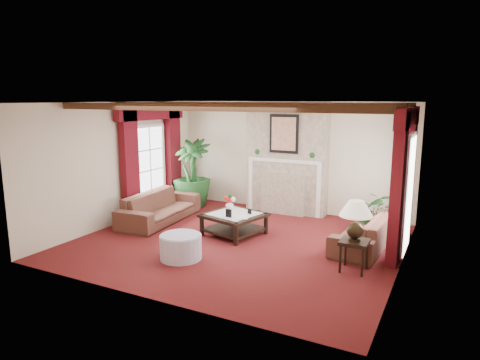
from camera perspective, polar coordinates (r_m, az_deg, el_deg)
The scene contains 23 objects.
floor at distance 8.52m, azimuth -0.16°, elevation -8.19°, with size 6.00×6.00×0.00m, color #410B0F.
ceiling at distance 8.05m, azimuth -0.17°, elevation 10.29°, with size 6.00×6.00×0.00m, color white.
back_wall at distance 10.66m, azimuth 6.65°, elevation 3.09°, with size 6.00×0.02×2.70m, color beige.
left_wall at distance 9.90m, azimuth -15.79°, elevation 2.15°, with size 0.02×5.50×2.70m, color beige.
right_wall at distance 7.32m, azimuth 21.17°, elevation -1.14°, with size 0.02×5.50×2.70m, color beige.
ceiling_beams at distance 8.05m, azimuth -0.17°, elevation 9.87°, with size 6.00×3.00×0.12m, color #382011, non-canonical shape.
fireplace at distance 10.38m, azimuth 6.42°, elevation 10.36°, with size 2.00×0.52×2.70m, color tan, non-canonical shape.
french_door_left at distance 10.55m, azimuth -12.18°, elevation 7.09°, with size 0.10×1.10×2.16m, color white, non-canonical shape.
french_door_right at distance 8.21m, azimuth 22.11°, elevation 5.53°, with size 0.10×1.10×2.16m, color white, non-canonical shape.
curtains_left at distance 10.46m, azimuth -11.80°, elevation 9.38°, with size 0.20×2.40×2.55m, color #4E0A15, non-canonical shape.
curtains_right at distance 8.20m, azimuth 21.55°, elevation 8.51°, with size 0.20×2.40×2.55m, color #4E0A15, non-canonical shape.
sofa_left at distance 9.93m, azimuth -10.64°, elevation -2.93°, with size 0.84×2.32×0.89m, color #330E13.
sofa_right at distance 8.46m, azimuth 16.29°, elevation -5.92°, with size 0.72×2.08×0.80m, color #330E13.
potted_palm at distance 11.18m, azimuth -6.41°, elevation -1.02°, with size 1.03×1.78×0.98m, color black.
small_plant at distance 9.26m, azimuth 17.73°, elevation -4.81°, with size 0.97×1.05×0.72m, color black.
coffee_table at distance 8.87m, azimuth -0.80°, elevation -5.91°, with size 1.08×1.08×0.44m, color black, non-canonical shape.
side_table at distance 7.30m, azimuth 14.92°, elevation -9.72°, with size 0.44×0.44×0.52m, color black, non-canonical shape.
ottoman at distance 7.65m, azimuth -7.90°, elevation -8.84°, with size 0.73×0.73×0.43m, color #B1AAC1.
table_lamp at distance 7.11m, azimuth 15.16°, elevation -5.19°, with size 0.53×0.53×0.68m, color black, non-canonical shape.
flower_vase at distance 9.19m, azimuth -1.39°, elevation -3.31°, with size 0.22×0.22×0.18m, color silver.
book at distance 8.44m, azimuth -0.56°, elevation -4.18°, with size 0.19×0.15×0.30m, color black.
photo_frame_a at distance 8.51m, azimuth -1.52°, elevation -4.48°, with size 0.13×0.02×0.17m, color black, non-canonical shape.
photo_frame_b at distance 8.76m, azimuth 1.29°, elevation -4.23°, with size 0.09×0.02×0.12m, color black, non-canonical shape.
Camera 1 is at (3.70, -7.15, 2.78)m, focal length 32.00 mm.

